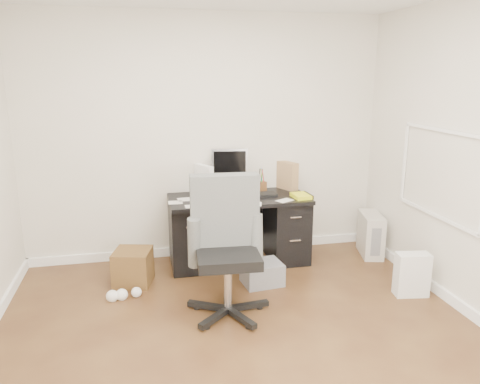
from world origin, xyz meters
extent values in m
plane|color=#402414|center=(0.00, 0.00, 0.00)|extent=(4.00, 4.00, 0.00)
cube|color=beige|center=(0.00, 2.00, 1.35)|extent=(4.00, 0.02, 2.70)
cube|color=beige|center=(0.00, -2.00, 1.35)|extent=(4.00, 0.02, 2.70)
cube|color=white|center=(0.00, 1.99, 0.05)|extent=(4.00, 0.03, 0.10)
cube|color=white|center=(1.99, 0.00, 0.05)|extent=(0.03, 4.00, 0.10)
cube|color=black|center=(0.30, 1.65, 0.73)|extent=(1.50, 0.70, 0.04)
cube|color=black|center=(-0.25, 1.65, 0.35)|extent=(0.40, 0.60, 0.71)
cube|color=black|center=(0.85, 1.65, 0.35)|extent=(0.40, 0.60, 0.71)
cube|color=black|center=(0.30, 1.98, 0.45)|extent=(0.70, 0.03, 0.51)
cube|color=black|center=(0.47, 1.65, 0.76)|extent=(0.50, 0.18, 0.03)
sphere|color=#BDBCC1|center=(0.45, 1.52, 0.78)|extent=(0.07, 0.07, 0.05)
cylinder|color=#162A99|center=(-0.15, 1.62, 0.84)|extent=(0.11, 0.11, 0.18)
cube|color=white|center=(-0.05, 1.88, 0.91)|extent=(0.25, 0.31, 0.33)
cube|color=#A0734D|center=(0.93, 1.89, 0.91)|extent=(0.23, 0.30, 0.32)
cube|color=yellow|center=(0.96, 1.48, 0.77)|extent=(0.20, 0.24, 0.04)
cube|color=#BBB7A9|center=(1.84, 1.55, 0.24)|extent=(0.33, 0.52, 0.49)
cube|color=white|center=(1.73, 0.51, 0.21)|extent=(0.34, 0.26, 0.42)
cube|color=#4C3016|center=(-0.85, 1.33, 0.18)|extent=(0.43, 0.43, 0.35)
cube|color=slate|center=(0.41, 1.05, 0.11)|extent=(0.41, 0.35, 0.22)
camera|label=1|loc=(-0.73, -3.14, 2.05)|focal=35.00mm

